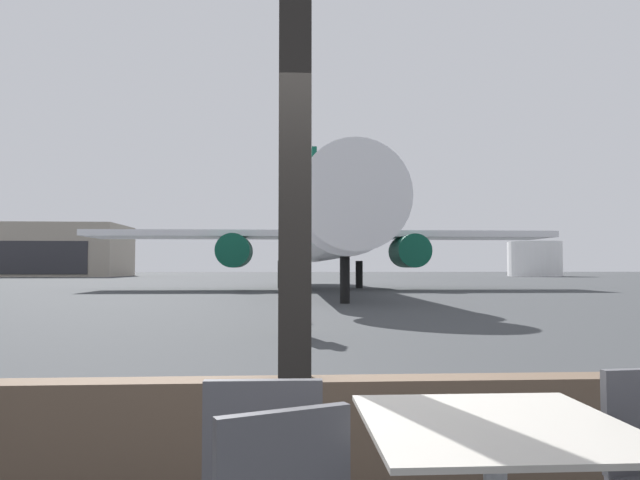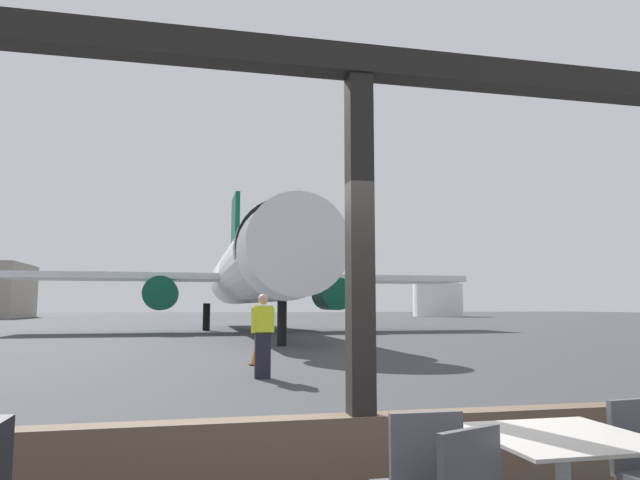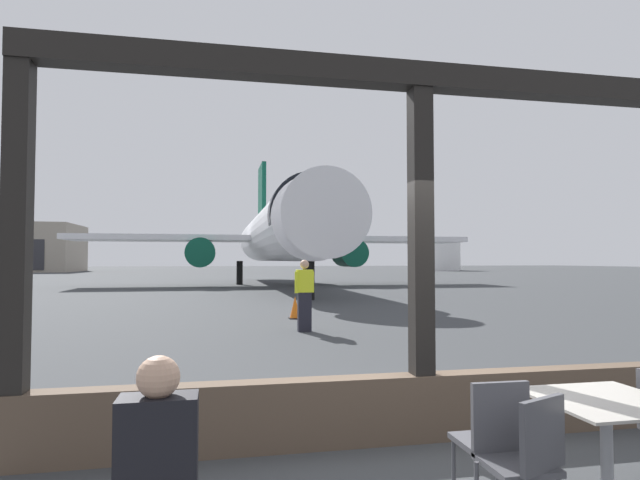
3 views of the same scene
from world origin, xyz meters
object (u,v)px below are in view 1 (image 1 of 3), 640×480
Objects in this scene: traffic_cone at (302,309)px; distant_hangar at (56,251)px; airplane at (324,228)px; ground_crew_worker at (296,288)px; fuel_storage_tank at (535,259)px.

traffic_cone is 77.24m from distant_hangar.
distant_hangar is at bearing 114.90° from traffic_cone.
airplane reaches higher than ground_crew_worker.
traffic_cone is 0.04× the size of distant_hangar.
traffic_cone is at bearing -95.32° from airplane.
fuel_storage_tank reaches higher than ground_crew_worker.
fuel_storage_tank is at bearing 55.65° from airplane.
ground_crew_worker is at bearing -93.89° from traffic_cone.
traffic_cone is at bearing -65.10° from distant_hangar.
distant_hangar reaches higher than ground_crew_worker.
traffic_cone is at bearing -117.45° from fuel_storage_tank.
traffic_cone is (-1.74, -18.63, -3.19)m from airplane.
airplane is at bearing 84.86° from ground_crew_worker.
airplane reaches higher than traffic_cone.
ground_crew_worker reaches higher than traffic_cone.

